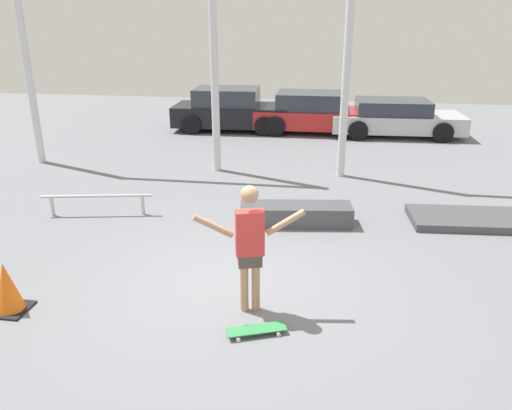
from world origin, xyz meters
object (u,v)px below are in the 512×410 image
Objects in this scene: grind_rail at (97,199)px; skateboard at (257,330)px; manual_pad at (496,220)px; parked_car_silver at (395,118)px; parked_car_black at (230,110)px; parked_car_red at (312,113)px; grind_box at (296,214)px; skateboarder at (250,242)px; traffic_cone at (7,288)px.

skateboard is at bearing -42.86° from grind_rail.
parked_car_silver is at bearing 98.81° from manual_pad.
parked_car_black reaches higher than manual_pad.
parked_car_black is (-6.88, 7.77, 0.62)m from manual_pad.
grind_box is at bearing -89.80° from parked_car_red.
skateboarder reaches higher than grind_box.
parked_car_red is (2.89, 0.05, -0.04)m from parked_car_black.
skateboarder is 0.84× the size of grind_box.
grind_rail is 3.53m from traffic_cone.
grind_box is at bearing -73.10° from parked_car_black.
parked_car_red reaches higher than manual_pad.
parked_car_red is (0.07, 12.12, 0.60)m from skateboard.
parked_car_silver is 6.09× the size of traffic_cone.
parked_car_silver is (5.69, -0.07, -0.11)m from parked_car_black.
parked_car_silver is at bearing -3.25° from parked_car_red.
grind_rail is (-3.63, 2.98, -0.69)m from skateboarder.
skateboard is 0.24× the size of manual_pad.
skateboard is 0.18× the size of parked_car_silver.
grind_rail is at bearing 124.20° from skateboarder.
skateboard is 1.08× the size of traffic_cone.
parked_car_red is 12.60m from traffic_cone.
parked_car_black is at bearing 81.69° from skateboard.
skateboarder is 3.27m from grind_box.
grind_rail is at bearing -177.74° from grind_box.
grind_rail is 0.54× the size of parked_car_red.
parked_car_black reaches higher than skateboard.
parked_car_black is 1.02× the size of parked_car_red.
parked_car_red is (0.25, 11.57, -0.36)m from skateboarder.
grind_box is 0.53× the size of parked_car_red.
parked_car_silver is at bearing 55.07° from skateboard.
traffic_cone is at bearing -95.76° from parked_car_black.
skateboard is 12.41m from parked_car_black.
skateboarder is at bearing -91.89° from parked_car_red.
grind_rail reaches higher than grind_box.
parked_car_black is 12.07m from traffic_cone.
grind_box is (0.20, 3.69, 0.13)m from skateboard.
skateboarder is 11.58m from parked_car_red.
skateboarder is at bearing -96.82° from grind_box.
grind_box is 0.49× the size of parked_car_silver.
skateboard is at bearing -79.76° from parked_car_black.
traffic_cone reaches higher than grind_box.
parked_car_black reaches higher than grind_box.
manual_pad is 4.56× the size of traffic_cone.
manual_pad is 1.51× the size of grind_rail.
grind_box is 0.65× the size of manual_pad.
parked_car_silver is (3.05, 11.44, -0.43)m from skateboarder.
grind_box is at bearing -171.01° from manual_pad.
parked_car_silver reaches higher than grind_box.
parked_car_black reaches higher than grind_rail.
traffic_cone is (-0.60, -12.05, -0.34)m from parked_car_black.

